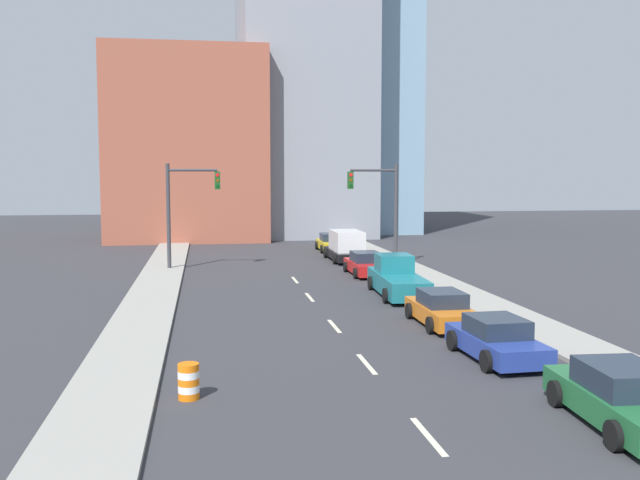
{
  "coord_description": "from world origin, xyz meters",
  "views": [
    {
      "loc": [
        -4.91,
        -7.83,
        5.91
      ],
      "look_at": [
        1.47,
        31.66,
        2.2
      ],
      "focal_mm": 40.0,
      "sensor_mm": 36.0,
      "label": 1
    }
  ],
  "objects_px": {
    "pickup_truck_teal": "(397,279)",
    "traffic_signal_right": "(383,202)",
    "sedan_green": "(622,398)",
    "sedan_red": "(366,264)",
    "sedan_orange": "(442,309)",
    "traffic_signal_left": "(182,203)",
    "sedan_blue": "(496,340)",
    "sedan_yellow": "(332,243)",
    "box_truck_black": "(346,247)",
    "traffic_barrel": "(189,381)"
  },
  "relations": [
    {
      "from": "sedan_orange",
      "to": "traffic_signal_right",
      "type": "bearing_deg",
      "value": 83.45
    },
    {
      "from": "sedan_blue",
      "to": "sedan_green",
      "type": "bearing_deg",
      "value": -87.48
    },
    {
      "from": "traffic_signal_right",
      "to": "traffic_barrel",
      "type": "relative_size",
      "value": 6.89
    },
    {
      "from": "sedan_green",
      "to": "sedan_blue",
      "type": "relative_size",
      "value": 1.09
    },
    {
      "from": "traffic_signal_left",
      "to": "pickup_truck_teal",
      "type": "distance_m",
      "value": 15.72
    },
    {
      "from": "sedan_blue",
      "to": "sedan_red",
      "type": "height_order",
      "value": "sedan_blue"
    },
    {
      "from": "traffic_signal_right",
      "to": "sedan_yellow",
      "type": "distance_m",
      "value": 9.87
    },
    {
      "from": "sedan_blue",
      "to": "pickup_truck_teal",
      "type": "xyz_separation_m",
      "value": [
        0.09,
        12.26,
        0.16
      ]
    },
    {
      "from": "pickup_truck_teal",
      "to": "sedan_green",
      "type": "bearing_deg",
      "value": -85.83
    },
    {
      "from": "pickup_truck_teal",
      "to": "sedan_yellow",
      "type": "xyz_separation_m",
      "value": [
        0.38,
        20.18,
        -0.16
      ]
    },
    {
      "from": "sedan_blue",
      "to": "sedan_yellow",
      "type": "bearing_deg",
      "value": 87.14
    },
    {
      "from": "traffic_signal_left",
      "to": "sedan_green",
      "type": "bearing_deg",
      "value": -69.59
    },
    {
      "from": "box_truck_black",
      "to": "traffic_signal_left",
      "type": "bearing_deg",
      "value": -165.46
    },
    {
      "from": "sedan_red",
      "to": "box_truck_black",
      "type": "bearing_deg",
      "value": 87.97
    },
    {
      "from": "traffic_signal_right",
      "to": "sedan_blue",
      "type": "relative_size",
      "value": 1.48
    },
    {
      "from": "traffic_signal_right",
      "to": "sedan_orange",
      "type": "height_order",
      "value": "traffic_signal_right"
    },
    {
      "from": "sedan_green",
      "to": "pickup_truck_teal",
      "type": "bearing_deg",
      "value": 94.69
    },
    {
      "from": "sedan_red",
      "to": "traffic_signal_left",
      "type": "bearing_deg",
      "value": 159.07
    },
    {
      "from": "sedan_yellow",
      "to": "pickup_truck_teal",
      "type": "bearing_deg",
      "value": -90.01
    },
    {
      "from": "traffic_signal_left",
      "to": "sedan_green",
      "type": "xyz_separation_m",
      "value": [
        10.99,
        -29.54,
        -3.48
      ]
    },
    {
      "from": "sedan_blue",
      "to": "pickup_truck_teal",
      "type": "height_order",
      "value": "pickup_truck_teal"
    },
    {
      "from": "traffic_signal_right",
      "to": "sedan_green",
      "type": "distance_m",
      "value": 29.79
    },
    {
      "from": "traffic_signal_right",
      "to": "sedan_green",
      "type": "relative_size",
      "value": 1.35
    },
    {
      "from": "pickup_truck_teal",
      "to": "sedan_red",
      "type": "distance_m",
      "value": 7.1
    },
    {
      "from": "pickup_truck_teal",
      "to": "sedan_yellow",
      "type": "distance_m",
      "value": 20.18
    },
    {
      "from": "sedan_orange",
      "to": "sedan_red",
      "type": "relative_size",
      "value": 0.99
    },
    {
      "from": "sedan_orange",
      "to": "sedan_red",
      "type": "height_order",
      "value": "sedan_red"
    },
    {
      "from": "traffic_signal_right",
      "to": "sedan_green",
      "type": "height_order",
      "value": "traffic_signal_right"
    },
    {
      "from": "traffic_signal_left",
      "to": "sedan_red",
      "type": "bearing_deg",
      "value": -20.72
    },
    {
      "from": "sedan_yellow",
      "to": "sedan_red",
      "type": "bearing_deg",
      "value": -90.41
    },
    {
      "from": "sedan_green",
      "to": "sedan_red",
      "type": "relative_size",
      "value": 1.05
    },
    {
      "from": "sedan_blue",
      "to": "traffic_barrel",
      "type": "bearing_deg",
      "value": -167.31
    },
    {
      "from": "traffic_barrel",
      "to": "sedan_yellow",
      "type": "bearing_deg",
      "value": 73.89
    },
    {
      "from": "sedan_blue",
      "to": "sedan_orange",
      "type": "bearing_deg",
      "value": 88.22
    },
    {
      "from": "pickup_truck_teal",
      "to": "sedan_red",
      "type": "bearing_deg",
      "value": 92.58
    },
    {
      "from": "sedan_yellow",
      "to": "sedan_green",
      "type": "bearing_deg",
      "value": -88.89
    },
    {
      "from": "sedan_blue",
      "to": "sedan_red",
      "type": "distance_m",
      "value": 19.35
    },
    {
      "from": "sedan_blue",
      "to": "sedan_red",
      "type": "xyz_separation_m",
      "value": [
        0.13,
        19.35,
        -0.01
      ]
    },
    {
      "from": "sedan_blue",
      "to": "sedan_yellow",
      "type": "distance_m",
      "value": 32.44
    },
    {
      "from": "sedan_green",
      "to": "traffic_signal_right",
      "type": "bearing_deg",
      "value": 90.15
    },
    {
      "from": "sedan_green",
      "to": "sedan_red",
      "type": "bearing_deg",
      "value": 94.24
    },
    {
      "from": "sedan_yellow",
      "to": "traffic_barrel",
      "type": "bearing_deg",
      "value": -105.02
    },
    {
      "from": "traffic_signal_left",
      "to": "sedan_red",
      "type": "distance_m",
      "value": 11.9
    },
    {
      "from": "sedan_red",
      "to": "sedan_yellow",
      "type": "xyz_separation_m",
      "value": [
        0.34,
        13.08,
        0.01
      ]
    },
    {
      "from": "sedan_blue",
      "to": "box_truck_black",
      "type": "xyz_separation_m",
      "value": [
        0.35,
        26.23,
        0.35
      ]
    },
    {
      "from": "traffic_signal_right",
      "to": "sedan_orange",
      "type": "distance_m",
      "value": 18.59
    },
    {
      "from": "sedan_blue",
      "to": "box_truck_black",
      "type": "height_order",
      "value": "box_truck_black"
    },
    {
      "from": "traffic_signal_left",
      "to": "box_truck_black",
      "type": "height_order",
      "value": "traffic_signal_left"
    },
    {
      "from": "traffic_signal_left",
      "to": "traffic_signal_right",
      "type": "height_order",
      "value": "same"
    },
    {
      "from": "pickup_truck_teal",
      "to": "traffic_signal_right",
      "type": "bearing_deg",
      "value": 82.23
    }
  ]
}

